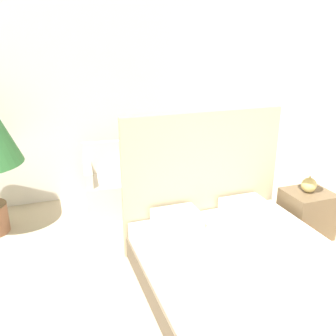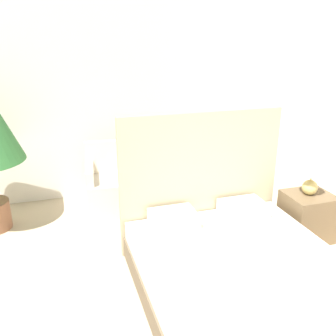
# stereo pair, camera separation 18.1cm
# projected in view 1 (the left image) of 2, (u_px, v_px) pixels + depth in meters

# --- Properties ---
(wall_back) EXTENTS (10.00, 0.06, 2.90)m
(wall_back) POSITION_uv_depth(u_px,v_px,m) (136.00, 94.00, 5.34)
(wall_back) COLOR silver
(wall_back) RESTS_ON ground_plane
(bed) EXTENTS (1.81, 2.16, 1.52)m
(bed) POSITION_uv_depth(u_px,v_px,m) (245.00, 268.00, 3.41)
(bed) COLOR brown
(bed) RESTS_ON ground_plane
(armchair_near_window_left) EXTENTS (0.63, 0.67, 0.91)m
(armchair_near_window_left) POSITION_uv_depth(u_px,v_px,m) (107.00, 190.00, 4.99)
(armchair_near_window_left) COLOR beige
(armchair_near_window_left) RESTS_ON ground_plane
(armchair_near_window_right) EXTENTS (0.57, 0.62, 0.91)m
(armchair_near_window_right) POSITION_uv_depth(u_px,v_px,m) (172.00, 182.00, 5.29)
(armchair_near_window_right) COLOR beige
(armchair_near_window_right) RESTS_ON ground_plane
(nightstand) EXTENTS (0.52, 0.47, 0.56)m
(nightstand) POSITION_uv_depth(u_px,v_px,m) (306.00, 214.00, 4.39)
(nightstand) COLOR brown
(nightstand) RESTS_ON ground_plane
(table_lamp) EXTENTS (0.28, 0.28, 0.48)m
(table_lamp) POSITION_uv_depth(u_px,v_px,m) (311.00, 167.00, 4.20)
(table_lamp) COLOR tan
(table_lamp) RESTS_ON nightstand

